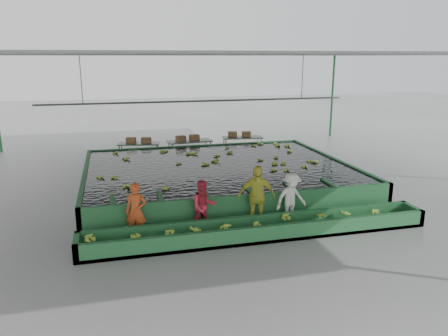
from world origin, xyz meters
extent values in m
plane|color=gray|center=(0.00, 0.00, 0.00)|extent=(80.00, 80.00, 0.00)
cube|color=gray|center=(0.00, 0.00, 5.00)|extent=(20.00, 22.00, 0.04)
cube|color=black|center=(0.00, 1.50, 0.85)|extent=(9.70, 7.70, 0.00)
cylinder|color=#59605B|center=(0.00, 5.00, 3.00)|extent=(0.08, 0.08, 14.00)
cylinder|color=#59605B|center=(-5.00, 5.00, 4.00)|extent=(0.04, 0.04, 2.00)
cylinder|color=#59605B|center=(5.00, 5.00, 4.00)|extent=(0.04, 0.04, 2.00)
imported|color=#C3481E|center=(-3.37, -2.80, 0.80)|extent=(0.68, 0.56, 1.60)
imported|color=#C4273B|center=(-1.46, -2.80, 0.77)|extent=(0.79, 0.63, 1.54)
imported|color=gold|center=(0.14, -2.80, 0.94)|extent=(1.17, 0.65, 1.89)
imported|color=silver|center=(1.24, -2.80, 0.79)|extent=(1.11, 0.76, 1.58)
camera|label=1|loc=(-3.87, -14.44, 4.95)|focal=35.00mm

